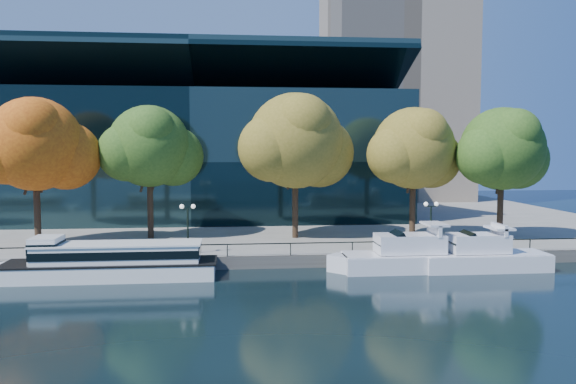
{
  "coord_description": "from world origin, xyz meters",
  "views": [
    {
      "loc": [
        0.41,
        -40.56,
        9.48
      ],
      "look_at": [
        5.27,
        8.0,
        5.67
      ],
      "focal_mm": 35.0,
      "sensor_mm": 36.0,
      "label": 1
    }
  ],
  "objects": [
    {
      "name": "tree_3",
      "position": [
        6.54,
        11.91,
        9.99
      ],
      "size": [
        11.23,
        9.21,
        13.68
      ],
      "color": "black",
      "rests_on": "promenade"
    },
    {
      "name": "lamp_1",
      "position": [
        -3.14,
        4.5,
        3.98
      ],
      "size": [
        1.26,
        0.36,
        4.03
      ],
      "color": "black",
      "rests_on": "promenade"
    },
    {
      "name": "cruiser_far",
      "position": [
        19.43,
        0.82,
        1.15
      ],
      "size": [
        11.09,
        3.07,
        3.62
      ],
      "color": "silver",
      "rests_on": "ground"
    },
    {
      "name": "lamp_2",
      "position": [
        16.93,
        4.5,
        3.98
      ],
      "size": [
        1.26,
        0.36,
        4.03
      ],
      "color": "black",
      "rests_on": "promenade"
    },
    {
      "name": "ground",
      "position": [
        0.0,
        0.0,
        0.0
      ],
      "size": [
        160.0,
        160.0,
        0.0
      ],
      "primitive_type": "plane",
      "color": "black",
      "rests_on": "ground"
    },
    {
      "name": "tree_2",
      "position": [
        -7.13,
        13.07,
        9.51
      ],
      "size": [
        9.58,
        7.85,
        12.51
      ],
      "color": "black",
      "rests_on": "promenade"
    },
    {
      "name": "tree_4",
      "position": [
        17.61,
        10.86,
        9.31
      ],
      "size": [
        9.64,
        7.9,
        12.34
      ],
      "color": "black",
      "rests_on": "promenade"
    },
    {
      "name": "promenade",
      "position": [
        0.0,
        36.38,
        0.5
      ],
      "size": [
        90.0,
        67.08,
        1.0
      ],
      "color": "slate",
      "rests_on": "ground"
    },
    {
      "name": "cruiser_near",
      "position": [
        14.11,
        1.17,
        1.15
      ],
      "size": [
        12.79,
        3.29,
        3.71
      ],
      "color": "silver",
      "rests_on": "ground"
    },
    {
      "name": "railing",
      "position": [
        0.0,
        3.25,
        1.94
      ],
      "size": [
        88.2,
        0.08,
        0.99
      ],
      "color": "black",
      "rests_on": "promenade"
    },
    {
      "name": "tree_5",
      "position": [
        25.47,
        9.15,
        9.26
      ],
      "size": [
        9.59,
        7.87,
        12.26
      ],
      "color": "black",
      "rests_on": "promenade"
    },
    {
      "name": "tour_boat",
      "position": [
        -8.77,
        0.76,
        1.34
      ],
      "size": [
        16.62,
        3.71,
        3.15
      ],
      "color": "white",
      "rests_on": "ground"
    },
    {
      "name": "convention_building",
      "position": [
        -4.0,
        31.79,
        8.51
      ],
      "size": [
        50.0,
        24.57,
        21.43
      ],
      "color": "black",
      "rests_on": "ground"
    },
    {
      "name": "office_tower",
      "position": [
        28.0,
        55.0,
        33.02
      ],
      "size": [
        22.5,
        22.5,
        65.9
      ],
      "color": "gray",
      "rests_on": "ground"
    },
    {
      "name": "tree_1",
      "position": [
        -16.35,
        9.9,
        9.66
      ],
      "size": [
        10.14,
        8.32,
        12.9
      ],
      "color": "black",
      "rests_on": "promenade"
    }
  ]
}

